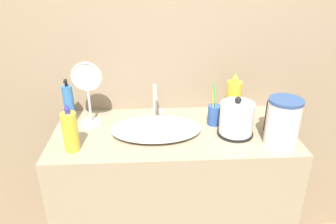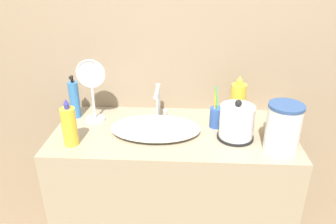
% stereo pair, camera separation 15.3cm
% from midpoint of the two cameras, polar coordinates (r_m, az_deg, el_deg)
% --- Properties ---
extents(wall_back, '(6.00, 0.04, 2.60)m').
position_cam_midpoint_polar(wall_back, '(1.71, -2.33, 12.91)').
color(wall_back, gray).
rests_on(wall_back, ground_plane).
extents(vanity_counter, '(1.15, 0.52, 0.91)m').
position_cam_midpoint_polar(vanity_counter, '(1.84, -1.67, -15.83)').
color(vanity_counter, gray).
rests_on(vanity_counter, ground_plane).
extents(sink_basin, '(0.43, 0.27, 0.05)m').
position_cam_midpoint_polar(sink_basin, '(1.55, -4.95, -2.97)').
color(sink_basin, white).
rests_on(sink_basin, vanity_counter).
extents(faucet, '(0.06, 0.16, 0.18)m').
position_cam_midpoint_polar(faucet, '(1.65, -4.77, 1.96)').
color(faucet, silver).
rests_on(faucet, vanity_counter).
extents(electric_kettle, '(0.17, 0.17, 0.19)m').
position_cam_midpoint_polar(electric_kettle, '(1.53, 9.02, -1.46)').
color(electric_kettle, black).
rests_on(electric_kettle, vanity_counter).
extents(toothbrush_cup, '(0.06, 0.06, 0.22)m').
position_cam_midpoint_polar(toothbrush_cup, '(1.62, 5.38, -0.50)').
color(toothbrush_cup, '#2D519E').
rests_on(toothbrush_cup, vanity_counter).
extents(lotion_bottle, '(0.05, 0.05, 0.23)m').
position_cam_midpoint_polar(lotion_bottle, '(1.72, -19.36, 1.30)').
color(lotion_bottle, '#3370B7').
rests_on(lotion_bottle, vanity_counter).
extents(shampoo_bottle, '(0.07, 0.07, 0.18)m').
position_cam_midpoint_polar(shampoo_bottle, '(1.61, 15.29, -0.69)').
color(shampoo_bottle, '#28282D').
rests_on(shampoo_bottle, vanity_counter).
extents(mouthwash_bottle, '(0.07, 0.07, 0.22)m').
position_cam_midpoint_polar(mouthwash_bottle, '(1.47, -19.57, -3.24)').
color(mouthwash_bottle, gold).
rests_on(mouthwash_bottle, vanity_counter).
extents(hand_cream_bottle, '(0.08, 0.08, 0.24)m').
position_cam_midpoint_polar(hand_cream_bottle, '(1.69, 8.79, 2.18)').
color(hand_cream_bottle, gold).
rests_on(hand_cream_bottle, vanity_counter).
extents(vanity_mirror, '(0.15, 0.10, 0.32)m').
position_cam_midpoint_polar(vanity_mirror, '(1.63, -16.44, 3.73)').
color(vanity_mirror, silver).
rests_on(vanity_mirror, vanity_counter).
extents(water_pitcher, '(0.15, 0.15, 0.22)m').
position_cam_midpoint_polar(water_pitcher, '(1.48, 16.62, -1.76)').
color(water_pitcher, silver).
rests_on(water_pitcher, vanity_counter).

